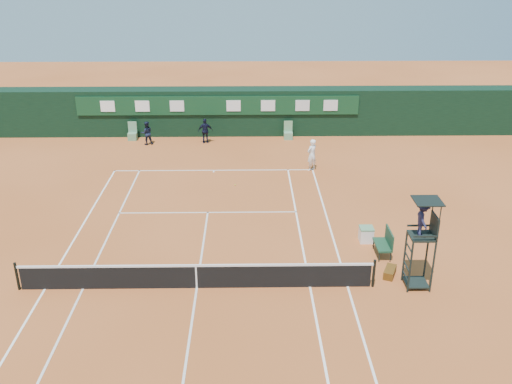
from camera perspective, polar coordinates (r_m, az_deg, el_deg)
The scene contains 14 objects.
ground at distance 21.06m, azimuth -5.94°, elevation -9.51°, with size 90.00×90.00×0.00m, color #BE5F2C.
court_lines at distance 21.06m, azimuth -5.94°, elevation -9.50°, with size 11.05×23.85×0.01m.
tennis_net at distance 20.79m, azimuth -5.99°, elevation -8.33°, with size 12.90×0.10×1.10m.
back_wall at distance 37.74m, azimuth -3.75°, elevation 8.05°, with size 40.00×1.65×3.00m.
linesman_chair_left at distance 37.55m, azimuth -12.24°, elevation 5.60°, with size 0.55×0.50×1.15m.
linesman_chair_right at distance 36.91m, azimuth 3.24°, elevation 5.79°, with size 0.55×0.50×1.15m.
umpire_chair at distance 20.68m, azimuth 16.34°, elevation -3.24°, with size 0.96×0.95×3.42m.
player_bench at distance 23.31m, azimuth 12.81°, elevation -4.87°, with size 0.56×1.20×1.10m.
tennis_bag at distance 22.16m, azimuth 13.24°, elevation -7.80°, with size 0.36×0.82×0.31m, color black.
cooler at distance 24.33m, azimuth 10.96°, elevation -4.17°, with size 0.57×0.57×0.65m.
tennis_ball at distance 29.58m, azimuth -2.10°, elevation 0.72°, with size 0.07×0.07×0.07m, color gold.
player at distance 31.49m, azimuth 5.60°, elevation 3.71°, with size 0.65×0.43×1.78m, color white.
ball_kid_left at distance 36.30m, azimuth -10.87°, elevation 5.81°, with size 0.72×0.56×1.49m, color black.
ball_kid_right at distance 36.08m, azimuth -5.08°, elevation 6.10°, with size 0.92×0.38×1.57m, color black.
Camera 1 is at (1.87, -17.65, 11.34)m, focal length 40.00 mm.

